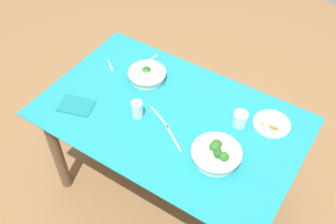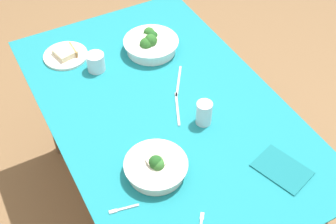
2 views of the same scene
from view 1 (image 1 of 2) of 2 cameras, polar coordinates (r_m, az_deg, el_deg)
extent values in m
plane|color=brown|center=(2.88, 0.23, -10.94)|extent=(6.00, 6.00, 0.00)
cube|color=#197A84|center=(2.26, 0.29, -0.62)|extent=(1.49, 0.93, 0.01)
cube|color=brown|center=(2.27, 0.29, -0.88)|extent=(1.45, 0.90, 0.02)
cylinder|color=brown|center=(2.70, -15.59, -5.53)|extent=(0.07, 0.07, 0.74)
cylinder|color=brown|center=(3.02, -6.26, 3.47)|extent=(0.07, 0.07, 0.74)
cylinder|color=brown|center=(2.65, 16.46, -7.15)|extent=(0.07, 0.07, 0.74)
cylinder|color=silver|center=(2.47, -2.99, 5.18)|extent=(0.21, 0.21, 0.05)
cylinder|color=silver|center=(2.45, -3.02, 5.65)|extent=(0.23, 0.23, 0.01)
sphere|color=#1E511E|center=(2.44, -3.07, 5.97)|extent=(0.05, 0.05, 0.05)
sphere|color=#3D7A33|center=(2.44, -3.09, 5.86)|extent=(0.05, 0.05, 0.05)
sphere|color=#33702D|center=(2.45, -3.28, 5.92)|extent=(0.05, 0.05, 0.05)
cylinder|color=beige|center=(2.43, -2.97, 5.72)|extent=(0.08, 0.08, 0.01)
cylinder|color=white|center=(2.06, 6.88, -6.18)|extent=(0.23, 0.23, 0.05)
cylinder|color=white|center=(2.04, 6.95, -5.68)|extent=(0.26, 0.26, 0.01)
sphere|color=#286023|center=(2.06, 6.97, -4.69)|extent=(0.06, 0.06, 0.06)
sphere|color=#1E511E|center=(2.02, 7.13, -5.94)|extent=(0.05, 0.05, 0.05)
sphere|color=#1E511E|center=(2.03, 6.96, -5.46)|extent=(0.05, 0.05, 0.05)
sphere|color=#286023|center=(2.01, 8.00, -6.34)|extent=(0.05, 0.05, 0.05)
sphere|color=#286023|center=(2.04, 6.72, -5.00)|extent=(0.06, 0.06, 0.06)
cylinder|color=beige|center=(2.03, 7.17, -5.59)|extent=(0.07, 0.07, 0.01)
cylinder|color=silver|center=(2.28, 14.60, -1.65)|extent=(0.21, 0.21, 0.01)
cube|color=beige|center=(2.27, 14.69, -1.33)|extent=(0.11, 0.11, 0.03)
cube|color=#9E703D|center=(2.24, 14.29, -1.99)|extent=(0.09, 0.01, 0.03)
cylinder|color=silver|center=(2.22, 10.26, -0.98)|extent=(0.08, 0.08, 0.08)
cylinder|color=silver|center=(2.23, -4.42, 0.37)|extent=(0.06, 0.06, 0.10)
cube|color=#B7B7BC|center=(2.61, -8.33, 6.82)|extent=(0.07, 0.06, 0.00)
cube|color=#B7B7BC|center=(2.57, -8.04, 6.08)|extent=(0.03, 0.03, 0.00)
cube|color=#B7B7BC|center=(2.61, -2.61, 7.46)|extent=(0.02, 0.08, 0.00)
cube|color=#B7B7BC|center=(2.64, -1.77, 7.99)|extent=(0.02, 0.03, 0.00)
cube|color=#B7B7BC|center=(2.15, 0.80, -3.79)|extent=(0.17, 0.12, 0.00)
cube|color=#B7B7BC|center=(2.25, -1.15, -0.76)|extent=(0.18, 0.09, 0.00)
cube|color=#156870|center=(2.37, -12.94, 0.92)|extent=(0.23, 0.19, 0.01)
camera|label=2|loc=(2.78, -17.51, 39.38)|focal=48.83mm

